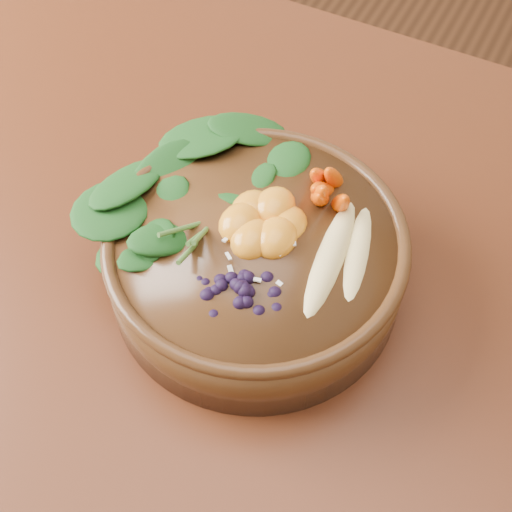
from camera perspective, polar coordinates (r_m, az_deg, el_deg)
ground at (r=1.43m, az=-1.52°, el=-18.26°), size 4.00×4.00×0.00m
dining_table at (r=0.83m, az=-2.51°, el=-4.32°), size 1.60×0.90×0.75m
stoneware_bowl at (r=0.70m, az=0.00°, el=-0.48°), size 0.34×0.34×0.08m
kale_heap at (r=0.70m, az=-2.18°, el=7.15°), size 0.22×0.20×0.04m
carrot_cluster at (r=0.68m, az=6.11°, el=7.54°), size 0.07×0.07×0.08m
banana_halves at (r=0.65m, az=7.18°, el=0.83°), size 0.08×0.17×0.03m
mandarin_cluster at (r=0.67m, az=0.60°, el=3.44°), size 0.10×0.11×0.03m
blueberry_pile at (r=0.62m, az=-1.29°, el=-1.72°), size 0.15×0.12×0.04m
coconut_flakes at (r=0.66m, az=-0.32°, el=0.30°), size 0.10×0.09×0.01m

